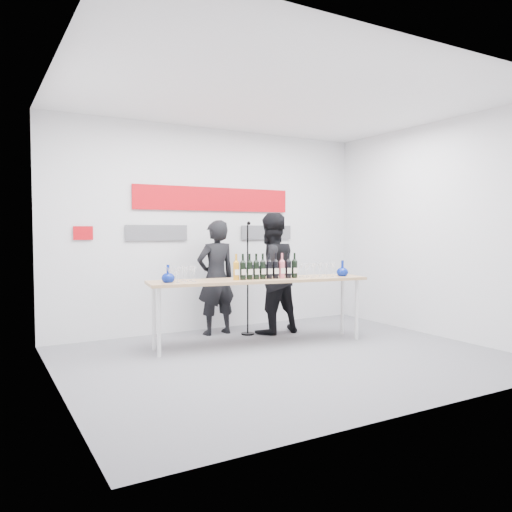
# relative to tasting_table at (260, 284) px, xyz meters

# --- Properties ---
(ground) EXTENTS (5.00, 5.00, 0.00)m
(ground) POSITION_rel_tasting_table_xyz_m (-0.06, -0.73, -0.79)
(ground) COLOR slate
(ground) RESTS_ON ground
(back_wall) EXTENTS (5.00, 0.04, 3.00)m
(back_wall) POSITION_rel_tasting_table_xyz_m (-0.06, 1.27, 0.71)
(back_wall) COLOR silver
(back_wall) RESTS_ON ground
(signage) EXTENTS (3.38, 0.02, 0.79)m
(signage) POSITION_rel_tasting_table_xyz_m (-0.11, 1.24, 1.01)
(signage) COLOR red
(signage) RESTS_ON back_wall
(tasting_table) EXTENTS (2.92, 1.01, 0.86)m
(tasting_table) POSITION_rel_tasting_table_xyz_m (0.00, 0.00, 0.00)
(tasting_table) COLOR tan
(tasting_table) RESTS_ON ground
(wine_bottles) EXTENTS (0.89, 0.21, 0.33)m
(wine_bottles) POSITION_rel_tasting_table_xyz_m (0.06, -0.05, 0.23)
(wine_bottles) COLOR #BF7F19
(wine_bottles) RESTS_ON tasting_table
(decanter_left) EXTENTS (0.16, 0.16, 0.21)m
(decanter_left) POSITION_rel_tasting_table_xyz_m (-1.19, 0.15, 0.17)
(decanter_left) COLOR navy
(decanter_left) RESTS_ON tasting_table
(decanter_right) EXTENTS (0.16, 0.16, 0.21)m
(decanter_right) POSITION_rel_tasting_table_xyz_m (1.18, -0.23, 0.17)
(decanter_right) COLOR navy
(decanter_right) RESTS_ON tasting_table
(glasses_left) EXTENTS (0.39, 0.27, 0.18)m
(glasses_left) POSITION_rel_tasting_table_xyz_m (-1.03, 0.16, 0.16)
(glasses_left) COLOR silver
(glasses_left) RESTS_ON tasting_table
(glasses_right) EXTENTS (0.46, 0.28, 0.18)m
(glasses_right) POSITION_rel_tasting_table_xyz_m (0.79, -0.13, 0.16)
(glasses_right) COLOR silver
(glasses_right) RESTS_ON tasting_table
(presenter_left) EXTENTS (0.62, 0.44, 1.63)m
(presenter_left) POSITION_rel_tasting_table_xyz_m (-0.22, 0.87, 0.02)
(presenter_left) COLOR black
(presenter_left) RESTS_ON ground
(presenter_right) EXTENTS (0.87, 0.70, 1.73)m
(presenter_right) POSITION_rel_tasting_table_xyz_m (0.50, 0.55, 0.07)
(presenter_right) COLOR black
(presenter_right) RESTS_ON ground
(mic_stand) EXTENTS (0.19, 0.19, 1.61)m
(mic_stand) POSITION_rel_tasting_table_xyz_m (0.16, 0.62, -0.30)
(mic_stand) COLOR black
(mic_stand) RESTS_ON ground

